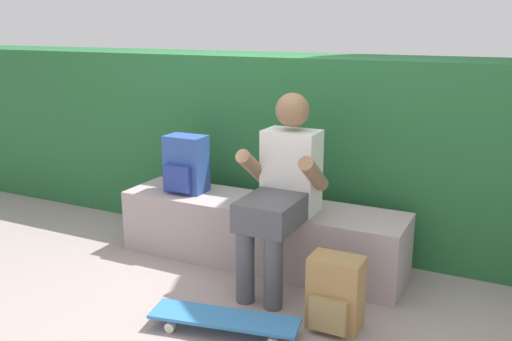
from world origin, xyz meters
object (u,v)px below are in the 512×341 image
backpack_on_ground (335,294)px  person_skater (282,186)px  backpack_on_bench (186,165)px  bench_main (260,233)px  skateboard_near_person (224,319)px

backpack_on_ground → person_skater: bearing=142.7°
person_skater → backpack_on_bench: person_skater is taller
bench_main → backpack_on_ground: bench_main is taller
bench_main → skateboard_near_person: (0.22, -0.88, -0.14)m
backpack_on_bench → backpack_on_ground: bearing=-23.5°
person_skater → backpack_on_ground: size_ratio=2.96×
bench_main → backpack_on_ground: 0.92m
skateboard_near_person → backpack_on_ground: 0.60m
bench_main → skateboard_near_person: bearing=-76.0°
backpack_on_bench → backpack_on_ground: 1.48m
person_skater → skateboard_near_person: (-0.03, -0.67, -0.56)m
skateboard_near_person → backpack_on_ground: size_ratio=2.06×
person_skater → skateboard_near_person: size_ratio=1.44×
backpack_on_bench → person_skater: bearing=-13.9°
skateboard_near_person → backpack_on_ground: backpack_on_ground is taller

